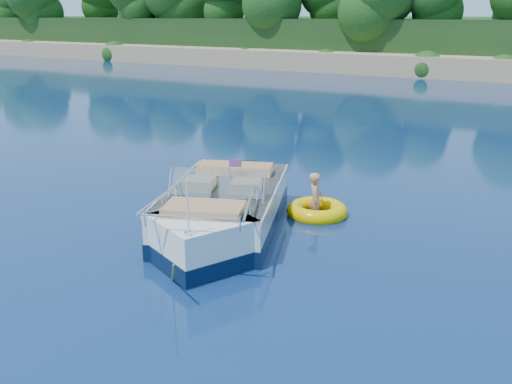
% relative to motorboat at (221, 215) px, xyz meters
% --- Properties ---
extents(ground, '(160.00, 160.00, 0.00)m').
position_rel_motorboat_xyz_m(ground, '(0.47, -1.90, -0.40)').
color(ground, '#091F42').
rests_on(ground, ground).
extents(motorboat, '(3.63, 5.88, 2.07)m').
position_rel_motorboat_xyz_m(motorboat, '(0.00, 0.00, 0.00)').
color(motorboat, white).
rests_on(motorboat, ground).
extents(tow_tube, '(1.60, 1.60, 0.37)m').
position_rel_motorboat_xyz_m(tow_tube, '(1.23, 2.07, -0.31)').
color(tow_tube, '#FFC300').
rests_on(tow_tube, ground).
extents(boy, '(0.59, 0.79, 1.42)m').
position_rel_motorboat_xyz_m(boy, '(1.15, 2.15, -0.40)').
color(boy, tan).
rests_on(boy, ground).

